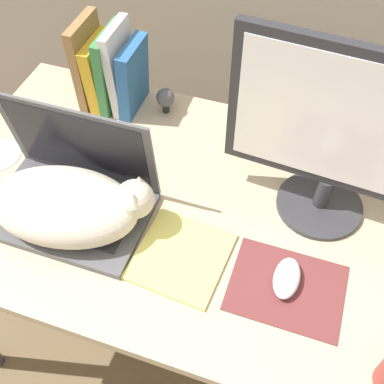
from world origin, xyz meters
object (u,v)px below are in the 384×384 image
(laptop, at_px, (72,193))
(cat, at_px, (68,206))
(webcam, at_px, (166,98))
(notepad, at_px, (181,256))
(external_monitor, at_px, (342,136))
(book_row, at_px, (111,70))
(computer_mouse, at_px, (287,278))

(laptop, bearing_deg, cat, -67.05)
(cat, distance_m, webcam, 0.45)
(cat, bearing_deg, notepad, -0.85)
(laptop, distance_m, cat, 0.06)
(webcam, bearing_deg, laptop, -102.52)
(external_monitor, bearing_deg, cat, -156.03)
(notepad, distance_m, webcam, 0.50)
(book_row, bearing_deg, webcam, 2.91)
(cat, xyz_separation_m, notepad, (0.27, -0.00, -0.07))
(computer_mouse, xyz_separation_m, notepad, (-0.24, -0.01, -0.02))
(cat, relative_size, book_row, 1.77)
(external_monitor, relative_size, book_row, 1.95)
(cat, distance_m, external_monitor, 0.62)
(cat, height_order, webcam, cat)
(external_monitor, xyz_separation_m, webcam, (-0.48, 0.20, -0.19))
(cat, bearing_deg, webcam, 81.60)
(cat, bearing_deg, laptop, 112.95)
(external_monitor, distance_m, webcam, 0.56)
(book_row, distance_m, notepad, 0.59)
(external_monitor, height_order, notepad, external_monitor)
(webcam, bearing_deg, computer_mouse, -44.56)
(notepad, bearing_deg, webcam, 114.71)
(computer_mouse, bearing_deg, laptop, 175.45)
(laptop, height_order, book_row, laptop)
(cat, height_order, book_row, book_row)
(cat, xyz_separation_m, book_row, (-0.09, 0.44, 0.04))
(laptop, xyz_separation_m, external_monitor, (0.57, 0.19, 0.19))
(laptop, distance_m, external_monitor, 0.63)
(laptop, xyz_separation_m, cat, (0.02, -0.05, 0.02))
(computer_mouse, bearing_deg, external_monitor, 81.69)
(computer_mouse, height_order, notepad, computer_mouse)
(external_monitor, bearing_deg, notepad, -137.76)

